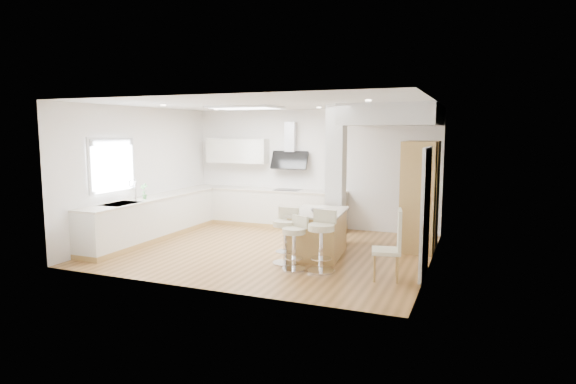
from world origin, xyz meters
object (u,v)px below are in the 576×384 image
at_px(peninsula, 318,233).
at_px(dining_chair, 393,242).
at_px(bar_stool_b, 295,240).
at_px(bar_stool_a, 286,233).
at_px(bar_stool_c, 322,238).

height_order(peninsula, dining_chair, dining_chair).
relative_size(peninsula, bar_stool_b, 1.62).
bearing_deg(bar_stool_b, peninsula, 110.41).
xyz_separation_m(peninsula, dining_chair, (1.53, -0.98, 0.17)).
bearing_deg(bar_stool_b, dining_chair, 26.34).
xyz_separation_m(peninsula, bar_stool_a, (-0.36, -0.74, 0.12)).
relative_size(bar_stool_c, dining_chair, 0.91).
height_order(peninsula, bar_stool_b, peninsula).
bearing_deg(bar_stool_a, peninsula, 65.70).
bearing_deg(bar_stool_c, peninsula, 114.44).
bearing_deg(peninsula, bar_stool_b, -99.92).
xyz_separation_m(peninsula, bar_stool_b, (-0.08, -1.03, 0.08)).
relative_size(peninsula, bar_stool_c, 1.44).
bearing_deg(bar_stool_c, dining_chair, 2.77).
distance_m(bar_stool_a, dining_chair, 1.90).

